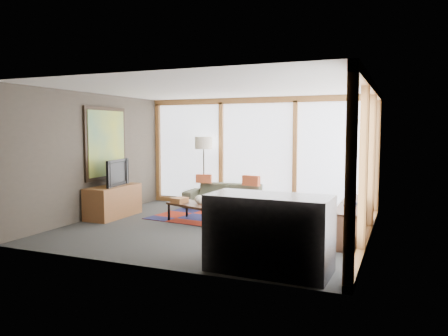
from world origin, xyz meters
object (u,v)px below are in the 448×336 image
at_px(sofa, 227,196).
at_px(bookshelf, 352,220).
at_px(floor_lamp, 204,171).
at_px(tv_console, 113,201).
at_px(television, 114,173).
at_px(coffee_table, 196,213).
at_px(bar_counter, 269,233).

bearing_deg(sofa, bookshelf, -31.49).
bearing_deg(bookshelf, floor_lamp, 154.50).
height_order(tv_console, television, television).
distance_m(coffee_table, bookshelf, 2.99).
bearing_deg(television, sofa, -56.38).
bearing_deg(bar_counter, tv_console, 153.76).
relative_size(tv_console, bar_counter, 0.84).
bearing_deg(coffee_table, floor_lamp, 110.32).
bearing_deg(bookshelf, coffee_table, -178.91).
relative_size(sofa, floor_lamp, 1.18).
relative_size(bookshelf, bar_counter, 1.45).
bearing_deg(bar_counter, coffee_table, 135.36).
relative_size(coffee_table, bar_counter, 0.72).
bearing_deg(television, bookshelf, -98.35).
bearing_deg(coffee_table, sofa, 90.27).
distance_m(bookshelf, television, 4.89).
height_order(sofa, floor_lamp, floor_lamp).
bearing_deg(bookshelf, tv_console, -177.60).
height_order(floor_lamp, coffee_table, floor_lamp).
height_order(sofa, coffee_table, sofa).
bearing_deg(sofa, coffee_table, -92.93).
height_order(floor_lamp, bar_counter, floor_lamp).
xyz_separation_m(floor_lamp, bookshelf, (3.65, -1.74, -0.55)).
bearing_deg(bar_counter, floor_lamp, 126.71).
xyz_separation_m(sofa, television, (-1.85, -1.80, 0.65)).
xyz_separation_m(sofa, coffee_table, (0.01, -1.67, -0.10)).
relative_size(coffee_table, television, 1.18).
distance_m(floor_lamp, tv_console, 2.34).
height_order(television, bar_counter, television).
distance_m(sofa, bookshelf, 3.40).
bearing_deg(coffee_table, bookshelf, 1.09).
xyz_separation_m(tv_console, television, (0.01, 0.02, 0.61)).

